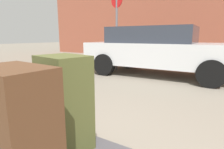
{
  "coord_description": "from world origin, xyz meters",
  "views": [
    {
      "loc": [
        1.18,
        -0.66,
        1.14
      ],
      "look_at": [
        0.0,
        1.2,
        0.69
      ],
      "focal_mm": 29.91,
      "sensor_mm": 36.0,
      "label": 1
    }
  ],
  "objects_px": {
    "parked_car": "(158,50)",
    "no_parking_sign": "(117,23)",
    "suitcase_olive_rear_right": "(65,103)",
    "suitcase_brown_stacked_top": "(19,136)",
    "duffel_bag_teal_rear_left": "(35,115)"
  },
  "relations": [
    {
      "from": "no_parking_sign",
      "to": "suitcase_brown_stacked_top",
      "type": "bearing_deg",
      "value": -63.71
    },
    {
      "from": "suitcase_olive_rear_right",
      "to": "parked_car",
      "type": "distance_m",
      "value": 4.67
    },
    {
      "from": "duffel_bag_teal_rear_left",
      "to": "suitcase_olive_rear_right",
      "type": "relative_size",
      "value": 0.78
    },
    {
      "from": "suitcase_brown_stacked_top",
      "to": "parked_car",
      "type": "distance_m",
      "value": 5.12
    },
    {
      "from": "suitcase_brown_stacked_top",
      "to": "parked_car",
      "type": "xyz_separation_m",
      "value": [
        -1.03,
        5.01,
        0.09
      ]
    },
    {
      "from": "suitcase_brown_stacked_top",
      "to": "no_parking_sign",
      "type": "bearing_deg",
      "value": 119.71
    },
    {
      "from": "parked_car",
      "to": "no_parking_sign",
      "type": "relative_size",
      "value": 1.71
    },
    {
      "from": "suitcase_olive_rear_right",
      "to": "no_parking_sign",
      "type": "distance_m",
      "value": 5.22
    },
    {
      "from": "suitcase_olive_rear_right",
      "to": "duffel_bag_teal_rear_left",
      "type": "bearing_deg",
      "value": -172.92
    },
    {
      "from": "suitcase_olive_rear_right",
      "to": "no_parking_sign",
      "type": "height_order",
      "value": "no_parking_sign"
    },
    {
      "from": "parked_car",
      "to": "no_parking_sign",
      "type": "height_order",
      "value": "no_parking_sign"
    },
    {
      "from": "suitcase_brown_stacked_top",
      "to": "suitcase_olive_rear_right",
      "type": "xyz_separation_m",
      "value": [
        -0.15,
        0.43,
        0.0
      ]
    },
    {
      "from": "duffel_bag_teal_rear_left",
      "to": "parked_car",
      "type": "bearing_deg",
      "value": 97.67
    },
    {
      "from": "suitcase_brown_stacked_top",
      "to": "suitcase_olive_rear_right",
      "type": "distance_m",
      "value": 0.45
    },
    {
      "from": "suitcase_brown_stacked_top",
      "to": "parked_car",
      "type": "height_order",
      "value": "parked_car"
    }
  ]
}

